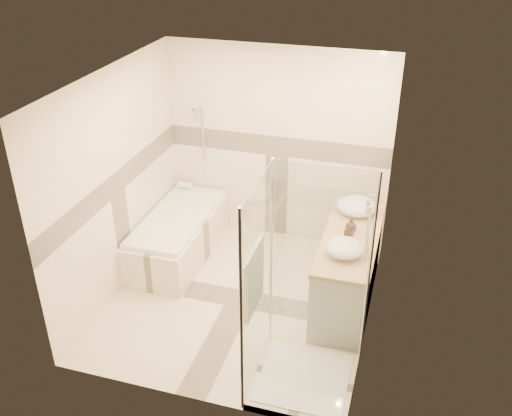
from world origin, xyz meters
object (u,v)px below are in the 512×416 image
(vanity, at_px, (348,269))
(vessel_sink_near, at_px, (357,206))
(bathtub, at_px, (178,233))
(amenity_bottle_a, at_px, (349,232))
(amenity_bottle_b, at_px, (351,225))
(shower_enclosure, at_px, (295,334))
(vessel_sink_far, at_px, (344,248))

(vanity, xyz_separation_m, vessel_sink_near, (-0.02, 0.51, 0.51))
(bathtub, distance_m, vessel_sink_near, 2.23)
(amenity_bottle_a, bearing_deg, amenity_bottle_b, 90.00)
(bathtub, height_order, amenity_bottle_b, amenity_bottle_b)
(shower_enclosure, height_order, amenity_bottle_a, shower_enclosure)
(bathtub, distance_m, vanity, 2.18)
(vanity, height_order, shower_enclosure, shower_enclosure)
(shower_enclosure, height_order, amenity_bottle_b, shower_enclosure)
(vessel_sink_far, height_order, amenity_bottle_b, same)
(bathtub, xyz_separation_m, vessel_sink_near, (2.13, 0.16, 0.63))
(vessel_sink_near, xyz_separation_m, amenity_bottle_a, (0.00, -0.57, -0.01))
(vanity, height_order, amenity_bottle_a, amenity_bottle_a)
(vessel_sink_near, bearing_deg, vessel_sink_far, -90.00)
(vanity, relative_size, amenity_bottle_b, 10.49)
(vessel_sink_far, height_order, amenity_bottle_a, amenity_bottle_a)
(vessel_sink_near, relative_size, vessel_sink_far, 1.15)
(vanity, xyz_separation_m, vessel_sink_far, (-0.02, -0.37, 0.50))
(vessel_sink_far, bearing_deg, amenity_bottle_a, 90.00)
(amenity_bottle_a, distance_m, amenity_bottle_b, 0.15)
(shower_enclosure, height_order, vessel_sink_far, shower_enclosure)
(vanity, distance_m, vessel_sink_near, 0.72)
(bathtub, height_order, vanity, vanity)
(bathtub, xyz_separation_m, amenity_bottle_a, (2.13, -0.41, 0.62))
(vessel_sink_near, bearing_deg, amenity_bottle_b, -90.00)
(vanity, height_order, vessel_sink_near, vessel_sink_near)
(vessel_sink_far, bearing_deg, vessel_sink_near, 90.00)
(vessel_sink_far, distance_m, amenity_bottle_b, 0.46)
(vessel_sink_near, xyz_separation_m, vessel_sink_far, (0.00, -0.88, -0.01))
(shower_enclosure, distance_m, vessel_sink_far, 1.03)
(amenity_bottle_b, bearing_deg, vanity, -77.59)
(bathtub, relative_size, vanity, 1.05)
(vessel_sink_near, height_order, amenity_bottle_a, vessel_sink_near)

